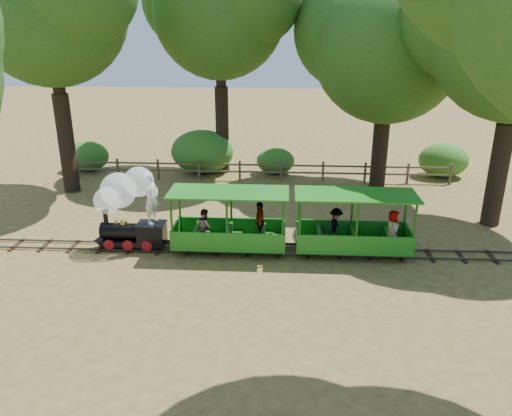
# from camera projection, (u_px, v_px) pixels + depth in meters

# --- Properties ---
(ground) EXTENTS (90.00, 90.00, 0.00)m
(ground) POSITION_uv_depth(u_px,v_px,m) (248.00, 251.00, 16.71)
(ground) COLOR #9E8144
(ground) RESTS_ON ground
(track) EXTENTS (22.00, 1.00, 0.10)m
(track) POSITION_uv_depth(u_px,v_px,m) (248.00, 250.00, 16.69)
(track) COLOR #3F3D3A
(track) RESTS_ON ground
(locomotive) EXTENTS (2.51, 1.18, 2.88)m
(locomotive) POSITION_uv_depth(u_px,v_px,m) (127.00, 202.00, 16.44)
(locomotive) COLOR black
(locomotive) RESTS_ON ground
(carriage_front) EXTENTS (3.87, 1.58, 2.01)m
(carriage_front) POSITION_uv_depth(u_px,v_px,m) (230.00, 228.00, 16.43)
(carriage_front) COLOR #1E7C1B
(carriage_front) RESTS_ON track
(carriage_rear) EXTENTS (3.87, 1.58, 2.01)m
(carriage_rear) POSITION_uv_depth(u_px,v_px,m) (356.00, 231.00, 16.20)
(carriage_rear) COLOR #1E7C1B
(carriage_rear) RESTS_ON track
(oak_nc) EXTENTS (7.72, 6.79, 10.77)m
(oak_nc) POSITION_uv_depth(u_px,v_px,m) (219.00, 5.00, 23.02)
(oak_nc) COLOR #2D2116
(oak_nc) RESTS_ON ground
(oak_ne) EXTENTS (8.13, 7.15, 9.48)m
(oak_ne) POSITION_uv_depth(u_px,v_px,m) (388.00, 39.00, 21.23)
(oak_ne) COLOR #2D2116
(oak_ne) RESTS_ON ground
(fence) EXTENTS (18.10, 0.10, 1.00)m
(fence) POSITION_uv_depth(u_px,v_px,m) (260.00, 169.00, 24.00)
(fence) COLOR brown
(fence) RESTS_ON ground
(shrub_west) EXTENTS (2.21, 1.70, 1.53)m
(shrub_west) POSITION_uv_depth(u_px,v_px,m) (87.00, 156.00, 25.66)
(shrub_west) COLOR #2D6B1E
(shrub_west) RESTS_ON ground
(shrub_mid_w) EXTENTS (3.16, 2.43, 2.19)m
(shrub_mid_w) POSITION_uv_depth(u_px,v_px,m) (202.00, 152.00, 25.21)
(shrub_mid_w) COLOR #2D6B1E
(shrub_mid_w) RESTS_ON ground
(shrub_mid_e) EXTENTS (1.92, 1.48, 1.33)m
(shrub_mid_e) POSITION_uv_depth(u_px,v_px,m) (275.00, 161.00, 25.15)
(shrub_mid_e) COLOR #2D6B1E
(shrub_mid_e) RESTS_ON ground
(shrub_east) EXTENTS (2.43, 1.87, 1.68)m
(shrub_east) POSITION_uv_depth(u_px,v_px,m) (444.00, 160.00, 24.62)
(shrub_east) COLOR #2D6B1E
(shrub_east) RESTS_ON ground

